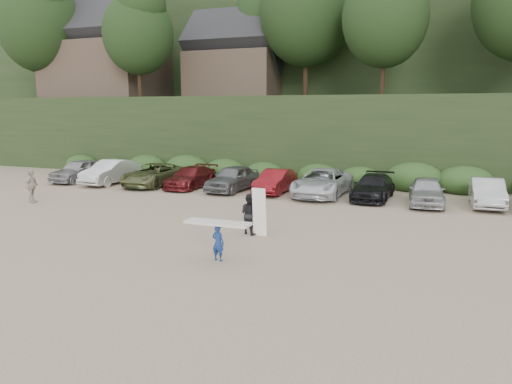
% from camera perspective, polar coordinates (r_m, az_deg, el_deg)
% --- Properties ---
extents(ground, '(120.00, 120.00, 0.00)m').
position_cam_1_polar(ground, '(19.92, 1.68, -5.34)').
color(ground, tan).
rests_on(ground, ground).
extents(hillside_backdrop, '(90.00, 41.50, 28.00)m').
position_cam_1_polar(hillside_backdrop, '(54.80, 14.86, 15.64)').
color(hillside_backdrop, black).
rests_on(hillside_backdrop, ground).
extents(parked_cars, '(39.62, 5.99, 1.63)m').
position_cam_1_polar(parked_cars, '(29.17, 9.55, 0.82)').
color(parked_cars, '#99989D').
rests_on(parked_cars, ground).
extents(distant_walker, '(0.70, 1.15, 1.84)m').
position_cam_1_polar(distant_walker, '(29.87, -24.28, 0.62)').
color(distant_walker, '#B5A899').
rests_on(distant_walker, ground).
extents(child_surfer, '(2.28, 0.65, 1.36)m').
position_cam_1_polar(child_surfer, '(16.92, -4.37, -4.82)').
color(child_surfer, navy).
rests_on(child_surfer, ground).
extents(adult_surfer, '(1.30, 0.89, 1.98)m').
position_cam_1_polar(adult_surfer, '(20.43, -0.66, -2.50)').
color(adult_surfer, black).
rests_on(adult_surfer, ground).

